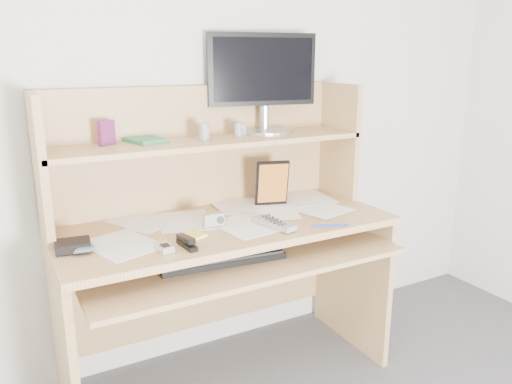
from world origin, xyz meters
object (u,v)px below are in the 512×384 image
keyboard (220,256)px  game_case (272,183)px  tv_remote (274,223)px  desk (219,229)px  monitor (263,80)px

keyboard → game_case: size_ratio=2.38×
tv_remote → desk: bearing=107.6°
monitor → desk: bearing=-145.2°
keyboard → tv_remote: 0.26m
desk → tv_remote: (0.14, -0.23, 0.07)m
desk → monitor: (0.30, 0.15, 0.62)m
tv_remote → monitor: 0.69m
desk → game_case: (0.28, 0.03, 0.17)m
game_case → desk: bearing=-158.1°
keyboard → tv_remote: size_ratio=2.48×
game_case → monitor: (0.02, 0.12, 0.46)m
keyboard → tv_remote: tv_remote is taller
desk → game_case: bearing=5.9°
game_case → monitor: size_ratio=0.41×
keyboard → game_case: bearing=39.2°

